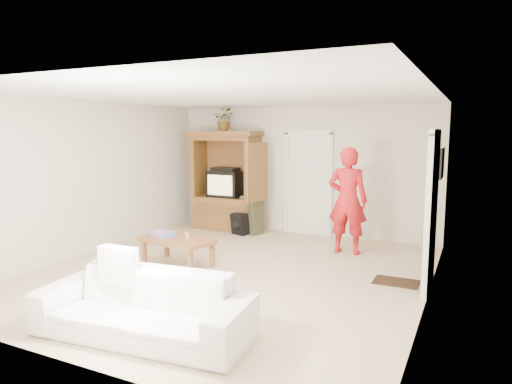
% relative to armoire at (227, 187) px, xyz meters
% --- Properties ---
extents(floor, '(6.00, 6.00, 0.00)m').
position_rel_armoire_xyz_m(floor, '(1.58, -2.66, -0.91)').
color(floor, tan).
rests_on(floor, ground).
extents(ceiling, '(6.00, 6.00, 0.00)m').
position_rel_armoire_xyz_m(ceiling, '(1.58, -2.66, 1.69)').
color(ceiling, white).
rests_on(ceiling, floor).
extents(wall_back, '(5.50, 0.00, 5.50)m').
position_rel_armoire_xyz_m(wall_back, '(1.58, 0.34, 0.39)').
color(wall_back, silver).
rests_on(wall_back, floor).
extents(wall_front, '(5.50, 0.00, 5.50)m').
position_rel_armoire_xyz_m(wall_front, '(1.58, -5.66, 0.39)').
color(wall_front, silver).
rests_on(wall_front, floor).
extents(wall_left, '(0.00, 6.00, 6.00)m').
position_rel_armoire_xyz_m(wall_left, '(-1.17, -2.66, 0.39)').
color(wall_left, silver).
rests_on(wall_left, floor).
extents(wall_right, '(0.00, 6.00, 6.00)m').
position_rel_armoire_xyz_m(wall_right, '(4.33, -2.66, 0.39)').
color(wall_right, silver).
rests_on(wall_right, floor).
extents(armoire, '(1.82, 1.14, 2.10)m').
position_rel_armoire_xyz_m(armoire, '(0.00, 0.00, 0.00)').
color(armoire, brown).
rests_on(armoire, floor).
extents(door_back, '(0.85, 0.05, 2.04)m').
position_rel_armoire_xyz_m(door_back, '(1.73, 0.31, 0.11)').
color(door_back, white).
rests_on(door_back, floor).
extents(doorway_right, '(0.05, 0.90, 2.04)m').
position_rel_armoire_xyz_m(doorway_right, '(4.30, -2.06, 0.11)').
color(doorway_right, black).
rests_on(doorway_right, floor).
extents(framed_picture, '(0.03, 0.60, 0.48)m').
position_rel_armoire_xyz_m(framed_picture, '(4.31, -0.76, 0.69)').
color(framed_picture, black).
rests_on(framed_picture, wall_right).
extents(doormat, '(0.60, 0.40, 0.02)m').
position_rel_armoire_xyz_m(doormat, '(3.88, -2.06, -0.90)').
color(doormat, '#382316').
rests_on(doormat, floor).
extents(plant, '(0.50, 0.46, 0.47)m').
position_rel_armoire_xyz_m(plant, '(-0.02, -0.03, 1.43)').
color(plant, '#4C7238').
rests_on(plant, armoire).
extents(man, '(0.68, 0.46, 1.84)m').
position_rel_armoire_xyz_m(man, '(2.84, -0.81, 0.01)').
color(man, red).
rests_on(man, floor).
extents(sofa, '(2.32, 1.10, 0.66)m').
position_rel_armoire_xyz_m(sofa, '(1.81, -4.93, -0.58)').
color(sofa, white).
rests_on(sofa, floor).
extents(coffee_table, '(1.26, 0.83, 0.43)m').
position_rel_armoire_xyz_m(coffee_table, '(0.64, -2.70, -0.53)').
color(coffee_table, brown).
rests_on(coffee_table, floor).
extents(towel, '(0.45, 0.38, 0.08)m').
position_rel_armoire_xyz_m(towel, '(0.35, -2.70, -0.43)').
color(towel, '#FF54AA').
rests_on(towel, coffee_table).
extents(candle, '(0.08, 0.08, 0.10)m').
position_rel_armoire_xyz_m(candle, '(0.80, -2.65, -0.42)').
color(candle, tan).
rests_on(candle, coffee_table).
extents(backpack_black, '(0.39, 0.31, 0.42)m').
position_rel_armoire_xyz_m(backpack_black, '(0.52, -0.38, -0.70)').
color(backpack_black, black).
rests_on(backpack_black, floor).
extents(backpack_olive, '(0.49, 0.43, 0.77)m').
position_rel_armoire_xyz_m(backpack_olive, '(0.69, -0.17, -0.52)').
color(backpack_olive, '#47442B').
rests_on(backpack_olive, floor).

